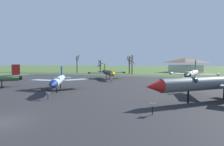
# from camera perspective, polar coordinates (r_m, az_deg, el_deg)

# --- Properties ---
(asphalt_apron) EXTENTS (85.82, 63.81, 0.05)m
(asphalt_apron) POSITION_cam_1_polar(r_m,az_deg,el_deg) (31.93, -4.51, -5.21)
(asphalt_apron) COLOR #28282B
(asphalt_apron) RESTS_ON ground
(grass_verge_strip) EXTENTS (145.82, 12.00, 0.06)m
(grass_verge_strip) POSITION_cam_1_polar(r_m,az_deg,el_deg) (68.16, 8.46, -0.75)
(grass_verge_strip) COLOR #34482A
(grass_verge_strip) RESTS_ON ground
(jet_fighter_front_left) EXTENTS (10.85, 12.62, 4.54)m
(jet_fighter_front_left) POSITION_cam_1_polar(r_m,az_deg,el_deg) (51.03, -1.29, 0.15)
(jet_fighter_front_left) COLOR #33383D
(jet_fighter_front_left) RESTS_ON ground
(info_placard_front_left) EXTENTS (0.63, 0.20, 1.01)m
(info_placard_front_left) POSITION_cam_1_polar(r_m,az_deg,el_deg) (42.67, -0.20, -2.24)
(info_placard_front_left) COLOR black
(info_placard_front_left) RESTS_ON ground
(jet_fighter_rear_center) EXTENTS (14.64, 14.01, 5.05)m
(jet_fighter_rear_center) POSITION_cam_1_polar(r_m,az_deg,el_deg) (24.16, 28.46, -2.97)
(jet_fighter_rear_center) COLOR #565B60
(jet_fighter_rear_center) RESTS_ON ground
(info_placard_rear_center) EXTENTS (0.66, 0.40, 1.15)m
(info_placard_rear_center) POSITION_cam_1_polar(r_m,az_deg,el_deg) (16.39, 13.04, -10.83)
(info_placard_rear_center) COLOR black
(info_placard_rear_center) RESTS_ON ground
(jet_fighter_rear_left) EXTENTS (9.40, 11.99, 4.09)m
(jet_fighter_rear_left) POSITION_cam_1_polar(r_m,az_deg,el_deg) (30.72, -17.08, -2.32)
(jet_fighter_rear_left) COLOR #8EA3B2
(jet_fighter_rear_left) RESTS_ON ground
(info_placard_rear_left) EXTENTS (0.56, 0.34, 1.08)m
(info_placard_rear_left) POSITION_cam_1_polar(r_m,az_deg,el_deg) (23.91, -20.17, -6.65)
(info_placard_rear_left) COLOR black
(info_placard_rear_left) RESTS_ON ground
(jet_fighter_rear_right) EXTENTS (11.40, 15.27, 5.48)m
(jet_fighter_rear_right) POSITION_cam_1_polar(r_m,az_deg,el_deg) (45.81, 24.61, -0.20)
(jet_fighter_rear_right) COLOR #B7B293
(jet_fighter_rear_right) RESTS_ON ground
(info_placard_rear_right) EXTENTS (0.62, 0.39, 1.08)m
(info_placard_rear_right) POSITION_cam_1_polar(r_m,az_deg,el_deg) (38.64, 23.04, -2.99)
(info_placard_rear_right) COLOR black
(info_placard_rear_right) RESTS_ON ground
(bare_tree_far_left) EXTENTS (2.41, 2.29, 8.59)m
(bare_tree_far_left) POSITION_cam_1_polar(r_m,az_deg,el_deg) (86.18, -11.29, 3.08)
(bare_tree_far_left) COLOR #42382D
(bare_tree_far_left) RESTS_ON ground
(bare_tree_left_of_center) EXTENTS (2.49, 2.79, 6.48)m
(bare_tree_left_of_center) POSITION_cam_1_polar(r_m,az_deg,el_deg) (81.93, -3.88, 2.28)
(bare_tree_left_of_center) COLOR #42382D
(bare_tree_left_of_center) RESTS_ON ground
(bare_tree_center) EXTENTS (2.71, 2.27, 7.95)m
(bare_tree_center) POSITION_cam_1_polar(r_m,az_deg,el_deg) (78.82, 5.65, 2.90)
(bare_tree_center) COLOR brown
(bare_tree_center) RESTS_ON ground
(bare_tree_right_of_center) EXTENTS (2.77, 3.27, 8.19)m
(bare_tree_right_of_center) POSITION_cam_1_polar(r_m,az_deg,el_deg) (73.98, 6.51, 3.01)
(bare_tree_right_of_center) COLOR brown
(bare_tree_right_of_center) RESTS_ON ground
(visitor_building) EXTENTS (17.43, 12.92, 7.34)m
(visitor_building) POSITION_cam_1_polar(r_m,az_deg,el_deg) (98.37, 22.74, 2.34)
(visitor_building) COLOR beige
(visitor_building) RESTS_ON ground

